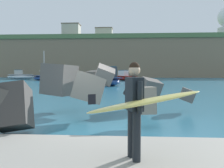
{
  "coord_description": "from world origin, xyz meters",
  "views": [
    {
      "loc": [
        1.16,
        -7.49,
        1.86
      ],
      "look_at": [
        0.65,
        0.5,
        1.4
      ],
      "focal_mm": 37.4,
      "sensor_mm": 36.0,
      "label": 1
    }
  ],
  "objects_px": {
    "station_building_central": "(71,32)",
    "boat_near_right": "(43,78)",
    "surfer_with_board": "(138,104)",
    "station_building_west": "(104,36)",
    "boat_near_centre": "(110,79)",
    "mooring_buoy_inner": "(40,79)",
    "boat_near_left": "(124,77)",
    "boat_mid_left": "(20,76)"
  },
  "relations": [
    {
      "from": "surfer_with_board",
      "to": "boat_near_centre",
      "type": "distance_m",
      "value": 25.09
    },
    {
      "from": "surfer_with_board",
      "to": "station_building_central",
      "type": "height_order",
      "value": "station_building_central"
    },
    {
      "from": "surfer_with_board",
      "to": "boat_mid_left",
      "type": "relative_size",
      "value": 0.36
    },
    {
      "from": "boat_near_centre",
      "to": "station_building_west",
      "type": "relative_size",
      "value": 0.87
    },
    {
      "from": "boat_near_centre",
      "to": "mooring_buoy_inner",
      "type": "relative_size",
      "value": 12.05
    },
    {
      "from": "boat_near_left",
      "to": "boat_near_centre",
      "type": "relative_size",
      "value": 1.03
    },
    {
      "from": "boat_near_left",
      "to": "station_building_west",
      "type": "relative_size",
      "value": 0.9
    },
    {
      "from": "boat_near_right",
      "to": "station_building_west",
      "type": "height_order",
      "value": "station_building_west"
    },
    {
      "from": "station_building_west",
      "to": "station_building_central",
      "type": "height_order",
      "value": "station_building_west"
    },
    {
      "from": "boat_mid_left",
      "to": "boat_near_centre",
      "type": "bearing_deg",
      "value": -43.81
    },
    {
      "from": "boat_mid_left",
      "to": "station_building_central",
      "type": "bearing_deg",
      "value": 77.99
    },
    {
      "from": "boat_mid_left",
      "to": "station_building_west",
      "type": "xyz_separation_m",
      "value": [
        14.93,
        34.45,
        13.68
      ]
    },
    {
      "from": "surfer_with_board",
      "to": "boat_near_left",
      "type": "xyz_separation_m",
      "value": [
        -0.7,
        40.35,
        -0.65
      ]
    },
    {
      "from": "boat_mid_left",
      "to": "surfer_with_board",
      "type": "bearing_deg",
      "value": -62.66
    },
    {
      "from": "surfer_with_board",
      "to": "station_building_central",
      "type": "bearing_deg",
      "value": 104.39
    },
    {
      "from": "station_building_central",
      "to": "boat_near_left",
      "type": "bearing_deg",
      "value": -59.92
    },
    {
      "from": "surfer_with_board",
      "to": "boat_near_centre",
      "type": "bearing_deg",
      "value": 95.22
    },
    {
      "from": "boat_near_left",
      "to": "station_building_west",
      "type": "distance_m",
      "value": 42.36
    },
    {
      "from": "boat_near_left",
      "to": "boat_near_right",
      "type": "bearing_deg",
      "value": -178.22
    },
    {
      "from": "boat_near_centre",
      "to": "mooring_buoy_inner",
      "type": "xyz_separation_m",
      "value": [
        -15.52,
        16.87,
        -0.54
      ]
    },
    {
      "from": "boat_near_right",
      "to": "boat_mid_left",
      "type": "relative_size",
      "value": 0.97
    },
    {
      "from": "boat_near_right",
      "to": "station_building_central",
      "type": "relative_size",
      "value": 1.01
    },
    {
      "from": "boat_near_right",
      "to": "station_building_central",
      "type": "distance_m",
      "value": 33.43
    },
    {
      "from": "boat_near_right",
      "to": "surfer_with_board",
      "type": "bearing_deg",
      "value": -67.66
    },
    {
      "from": "boat_near_left",
      "to": "boat_near_centre",
      "type": "height_order",
      "value": "boat_near_centre"
    },
    {
      "from": "mooring_buoy_inner",
      "to": "station_building_central",
      "type": "xyz_separation_m",
      "value": [
        -0.23,
        28.44,
        14.04
      ]
    },
    {
      "from": "surfer_with_board",
      "to": "station_building_west",
      "type": "bearing_deg",
      "value": 96.05
    },
    {
      "from": "boat_near_left",
      "to": "station_building_central",
      "type": "relative_size",
      "value": 0.98
    },
    {
      "from": "boat_near_right",
      "to": "boat_near_left",
      "type": "bearing_deg",
      "value": 1.78
    },
    {
      "from": "station_building_central",
      "to": "boat_near_right",
      "type": "bearing_deg",
      "value": -86.89
    },
    {
      "from": "mooring_buoy_inner",
      "to": "station_building_west",
      "type": "height_order",
      "value": "station_building_west"
    },
    {
      "from": "boat_near_centre",
      "to": "mooring_buoy_inner",
      "type": "distance_m",
      "value": 22.93
    },
    {
      "from": "boat_near_centre",
      "to": "boat_near_right",
      "type": "bearing_deg",
      "value": 133.44
    },
    {
      "from": "boat_near_right",
      "to": "station_building_central",
      "type": "bearing_deg",
      "value": 93.11
    },
    {
      "from": "boat_mid_left",
      "to": "station_building_central",
      "type": "xyz_separation_m",
      "value": [
        5.34,
        25.08,
        13.56
      ]
    },
    {
      "from": "boat_near_left",
      "to": "boat_near_right",
      "type": "height_order",
      "value": "boat_near_right"
    },
    {
      "from": "station_building_west",
      "to": "station_building_central",
      "type": "relative_size",
      "value": 1.1
    },
    {
      "from": "boat_near_centre",
      "to": "station_building_central",
      "type": "distance_m",
      "value": 49.84
    },
    {
      "from": "boat_near_centre",
      "to": "boat_near_right",
      "type": "relative_size",
      "value": 0.94
    },
    {
      "from": "boat_mid_left",
      "to": "station_building_west",
      "type": "distance_m",
      "value": 39.96
    },
    {
      "from": "boat_near_right",
      "to": "boat_near_centre",
      "type": "bearing_deg",
      "value": -46.56
    },
    {
      "from": "boat_near_left",
      "to": "station_building_west",
      "type": "height_order",
      "value": "station_building_west"
    }
  ]
}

